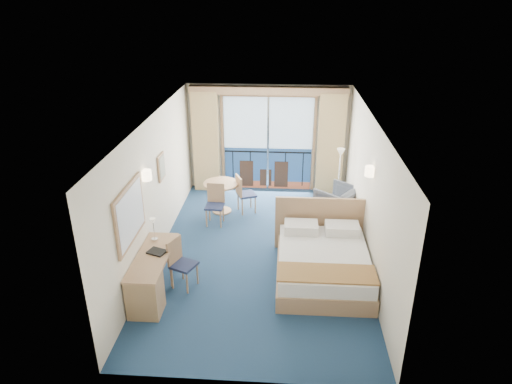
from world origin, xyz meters
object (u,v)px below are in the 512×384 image
at_px(armchair, 338,203).
at_px(desk, 147,287).
at_px(round_table, 221,190).
at_px(table_chair_b, 215,202).
at_px(bed, 323,262).
at_px(floor_lamp, 340,163).
at_px(table_chair_a, 243,192).
at_px(desk_chair, 180,260).
at_px(nightstand, 348,225).

distance_m(armchair, desk, 4.82).
xyz_separation_m(desk, round_table, (0.71, 3.60, 0.14)).
height_order(desk, table_chair_b, table_chair_b).
distance_m(bed, floor_lamp, 3.08).
height_order(floor_lamp, table_chair_a, floor_lamp).
xyz_separation_m(armchair, table_chair_a, (-2.15, 0.17, 0.13)).
xyz_separation_m(floor_lamp, desk_chair, (-3.03, -3.35, -0.61)).
distance_m(armchair, floor_lamp, 0.93).
relative_size(bed, armchair, 2.52).
bearing_deg(desk_chair, table_chair_b, 16.91).
height_order(desk_chair, table_chair_b, table_chair_b).
bearing_deg(nightstand, desk_chair, -147.49).
distance_m(desk_chair, table_chair_a, 3.06).
xyz_separation_m(bed, table_chair_b, (-2.23, 1.95, 0.20)).
bearing_deg(round_table, floor_lamp, 8.59).
bearing_deg(nightstand, table_chair_b, 172.13).
height_order(floor_lamp, round_table, floor_lamp).
height_order(bed, table_chair_b, bed).
height_order(armchair, table_chair_a, table_chair_a).
bearing_deg(table_chair_b, desk_chair, -93.16).
height_order(nightstand, floor_lamp, floor_lamp).
height_order(table_chair_a, table_chair_b, table_chair_a).
distance_m(nightstand, table_chair_b, 2.90).
height_order(desk_chair, table_chair_a, table_chair_a).
bearing_deg(nightstand, table_chair_a, 157.25).
distance_m(floor_lamp, desk, 5.32).
distance_m(nightstand, round_table, 2.98).
relative_size(nightstand, floor_lamp, 0.33).
bearing_deg(floor_lamp, table_chair_b, -160.71).
bearing_deg(nightstand, floor_lamp, 93.72).
xyz_separation_m(armchair, round_table, (-2.66, 0.16, 0.17)).
bearing_deg(desk_chair, round_table, 17.00).
distance_m(armchair, round_table, 2.67).
bearing_deg(desk_chair, desk, 172.09).
bearing_deg(bed, nightstand, 68.14).
bearing_deg(floor_lamp, armchair, -95.33).
relative_size(bed, table_chair_b, 2.33).
xyz_separation_m(round_table, table_chair_a, (0.51, 0.01, -0.04)).
xyz_separation_m(desk_chair, table_chair_a, (0.82, 2.95, 0.01)).
bearing_deg(bed, desk, -159.35).
distance_m(bed, desk, 3.09).
bearing_deg(bed, table_chair_a, 123.46).
xyz_separation_m(nightstand, desk_chair, (-3.11, -1.98, 0.26)).
height_order(bed, floor_lamp, floor_lamp).
height_order(nightstand, armchair, armchair).
distance_m(nightstand, armchair, 0.82).
relative_size(floor_lamp, table_chair_a, 1.62).
height_order(floor_lamp, table_chair_b, floor_lamp).
height_order(bed, desk_chair, bed).
bearing_deg(armchair, round_table, -52.83).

